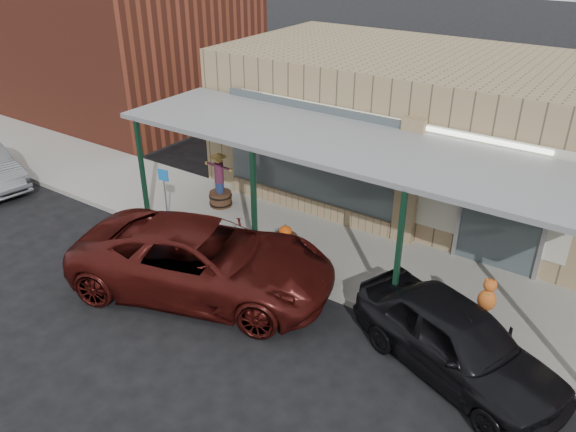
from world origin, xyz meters
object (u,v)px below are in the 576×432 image
Objects in this scene: barrel_pumpkin at (285,241)px; handicap_sign at (165,189)px; parked_sedan at (457,340)px; barrel_scarecrow at (220,188)px; car_maroon at (204,260)px.

barrel_pumpkin is 0.52× the size of handicap_sign.
parked_sedan is at bearing -18.11° from barrel_pumpkin.
car_maroon is (2.31, -3.24, 0.11)m from barrel_scarecrow.
barrel_scarecrow reaches higher than handicap_sign.
car_maroon is (2.86, -1.67, -0.33)m from handicap_sign.
parked_sedan reaches higher than barrel_pumpkin.
parked_sedan is 0.78× the size of car_maroon.
car_maroon is at bearing -38.91° from handicap_sign.
barrel_scarecrow is at bearing 17.51° from car_maroon.
car_maroon is (-0.64, -2.25, 0.40)m from barrel_pumpkin.
barrel_scarecrow is 0.28× the size of car_maroon.
parked_sedan is at bearing -1.16° from barrel_scarecrow.
barrel_scarecrow is 8.25m from parked_sedan.
car_maroon is (-5.52, -0.65, 0.09)m from parked_sedan.
parked_sedan is 5.56m from car_maroon.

